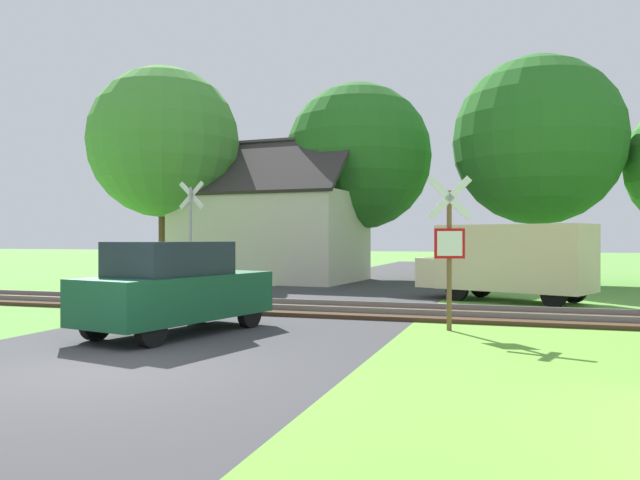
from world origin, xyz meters
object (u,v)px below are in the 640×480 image
tree_left (164,143)px  crossing_sign_far (191,231)px  tree_center (358,157)px  tree_right (538,141)px  house (272,233)px  mail_truck (509,259)px  stop_sign_near (449,245)px  parked_car (176,288)px

tree_left → crossing_sign_far: bearing=-52.6°
tree_center → tree_right: bearing=-4.5°
house → mail_truck: size_ratio=1.56×
stop_sign_near → tree_center: 16.29m
tree_center → parked_car: 17.48m
crossing_sign_far → tree_right: size_ratio=0.39×
house → tree_center: tree_center is taller
mail_truck → house: bearing=80.7°
tree_right → tree_left: (-15.37, -3.19, 0.16)m
tree_left → parked_car: size_ratio=2.16×
house → tree_left: bearing=-154.4°
crossing_sign_far → parked_car: (3.40, -6.63, -1.19)m
tree_right → mail_truck: tree_right is taller
tree_center → tree_right: size_ratio=0.96×
house → tree_center: 5.27m
crossing_sign_far → tree_right: (10.47, 9.61, 3.73)m
house → mail_truck: 11.85m
parked_car → stop_sign_near: bearing=35.3°
house → tree_left: size_ratio=0.88×
house → tree_right: (11.03, 1.51, 3.74)m
house → tree_right: size_ratio=0.88×
crossing_sign_far → mail_truck: 9.63m
tree_right → mail_truck: 9.12m
tree_center → mail_truck: 11.55m
tree_center → tree_left: 8.59m
tree_center → house: bearing=-147.8°
tree_center → mail_truck: tree_center is taller
parked_car → mail_truck: bearing=67.7°
house → stop_sign_near: bearing=-50.4°
crossing_sign_far → house: (-0.56, 8.09, -0.01)m
stop_sign_near → mail_truck: size_ratio=0.59×
parked_car → tree_left: bearing=135.8°
tree_left → mail_truck: (14.33, -4.63, -4.74)m
house → tree_center: (3.36, 2.12, 3.47)m
stop_sign_near → crossing_sign_far: (-8.38, 4.61, 0.36)m
tree_left → mail_truck: tree_left is taller
tree_right → parked_car: size_ratio=2.16×
house → tree_left: tree_left is taller
tree_center → stop_sign_near: bearing=-69.4°
crossing_sign_far → tree_left: bearing=129.5°
tree_right → tree_left: bearing=-168.3°
tree_center → mail_truck: (6.63, -8.43, -4.30)m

